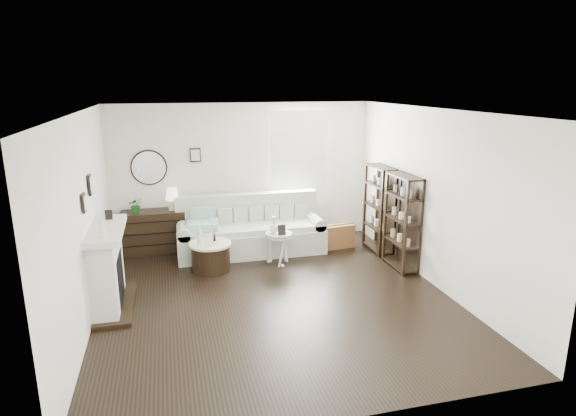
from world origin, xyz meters
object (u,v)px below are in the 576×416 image
object	(u,v)px
sofa	(250,233)
pedestal_table	(279,236)
dresser	(155,232)
drum_table	(211,256)

from	to	relation	value
sofa	pedestal_table	bearing A→B (deg)	-64.93
dresser	pedestal_table	world-z (taller)	dresser
dresser	drum_table	world-z (taller)	dresser
dresser	pedestal_table	size ratio (longest dim) A/B	2.08
pedestal_table	drum_table	bearing A→B (deg)	179.90
drum_table	pedestal_table	bearing A→B (deg)	-0.10
pedestal_table	sofa	bearing A→B (deg)	115.07
sofa	pedestal_table	xyz separation A→B (m)	(0.37, -0.78, 0.17)
sofa	drum_table	bearing A→B (deg)	-135.94
sofa	pedestal_table	world-z (taller)	sofa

